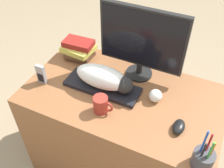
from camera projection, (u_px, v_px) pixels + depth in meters
desk at (121, 133)px, 1.75m from camera, size 1.12×0.65×0.75m
keyboard at (102, 87)px, 1.52m from camera, size 0.44×0.16×0.02m
cat at (105, 78)px, 1.46m from camera, size 0.34×0.14×0.13m
monitor at (142, 41)px, 1.45m from camera, size 0.50×0.16×0.44m
computer_mouse at (179, 127)px, 1.29m from camera, size 0.06×0.10×0.04m
coffee_mug at (101, 104)px, 1.37m from camera, size 0.11×0.08×0.10m
pen_cup at (203, 158)px, 1.13m from camera, size 0.10×0.10×0.22m
baseball at (155, 96)px, 1.43m from camera, size 0.07×0.07×0.07m
phone at (41, 74)px, 1.52m from camera, size 0.05×0.02×0.13m
book_stack at (79, 49)px, 1.70m from camera, size 0.20×0.17×0.13m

